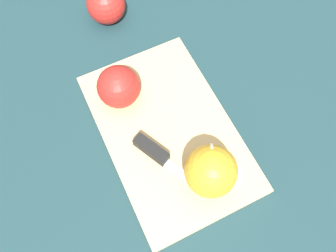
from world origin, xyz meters
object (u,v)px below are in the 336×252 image
knife (155,153)px  apple_half_right (212,170)px  apple_half_left (118,87)px  apple_whole (106,5)px

knife → apple_half_right: bearing=14.0°
apple_half_left → apple_whole: 0.22m
apple_half_right → knife: size_ratio=0.54×
apple_half_right → apple_whole: apple_half_right is taller
apple_half_left → knife: 0.14m
apple_half_left → apple_whole: apple_half_left is taller
apple_half_right → apple_whole: size_ratio=0.92×
apple_half_left → apple_whole: bearing=-121.9°
apple_half_right → apple_half_left: bearing=-38.1°
apple_half_right → apple_whole: bearing=-55.1°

